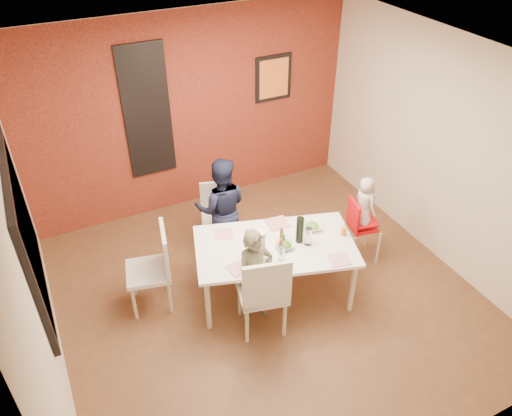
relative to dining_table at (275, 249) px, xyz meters
name	(u,v)px	position (x,y,z in m)	size (l,w,h in m)	color
ground	(267,295)	(-0.09, -0.01, -0.65)	(4.50, 4.50, 0.00)	brown
ceiling	(272,67)	(-0.09, -0.01, 2.05)	(4.50, 4.50, 0.02)	white
wall_back	(192,113)	(-0.09, 2.24, 0.70)	(4.50, 0.02, 2.70)	beige
wall_front	(423,370)	(-0.09, -2.26, 0.70)	(4.50, 0.02, 2.70)	beige
wall_left	(31,266)	(-2.34, -0.01, 0.70)	(0.02, 4.50, 2.70)	beige
wall_right	(441,151)	(2.16, -0.01, 0.70)	(0.02, 4.50, 2.70)	beige
brick_accent_wall	(192,114)	(-0.09, 2.22, 0.70)	(4.50, 0.02, 2.70)	maroon
picture_window_frame	(26,233)	(-2.31, 0.19, 0.90)	(0.05, 1.70, 1.30)	black
picture_window_pane	(28,232)	(-2.30, 0.19, 0.90)	(0.02, 1.55, 1.15)	black
glassblock_strip	(147,112)	(-0.69, 2.20, 0.85)	(0.55, 0.03, 1.70)	silver
glassblock_surround	(147,112)	(-0.69, 2.20, 0.85)	(0.60, 0.03, 1.76)	black
art_print_frame	(273,78)	(1.11, 2.20, 1.00)	(0.54, 0.03, 0.64)	black
art_print_canvas	(274,78)	(1.11, 2.18, 1.00)	(0.44, 0.01, 0.54)	orange
dining_table	(275,249)	(0.00, 0.00, 0.00)	(1.92, 1.41, 0.72)	white
chair_near	(264,291)	(-0.36, -0.45, -0.07)	(0.59, 0.59, 1.05)	silver
chair_far	(217,211)	(-0.21, 1.17, -0.18)	(0.49, 0.49, 0.84)	white
chair_left	(156,264)	(-1.22, 0.44, -0.09)	(0.55, 0.55, 1.01)	silver
high_chair	(360,224)	(1.21, 0.10, -0.13)	(0.43, 0.43, 0.86)	red
child_near	(255,276)	(-0.34, -0.20, -0.08)	(0.42, 0.27, 1.14)	brown
child_far	(222,209)	(-0.24, 0.94, 0.02)	(0.65, 0.51, 1.34)	#161A31
toddler	(365,202)	(1.23, 0.10, 0.19)	(0.32, 0.21, 0.66)	beige
plate_near_left	(239,268)	(-0.51, -0.17, 0.07)	(0.20, 0.20, 0.01)	white
plate_far_mid	(278,223)	(0.20, 0.32, 0.07)	(0.24, 0.24, 0.01)	silver
plate_near_right	(339,259)	(0.48, -0.51, 0.07)	(0.21, 0.21, 0.01)	white
plate_far_left	(224,234)	(-0.43, 0.41, 0.07)	(0.20, 0.20, 0.01)	white
salad_bowl_a	(284,246)	(0.07, -0.08, 0.09)	(0.20, 0.20, 0.05)	silver
salad_bowl_b	(312,226)	(0.51, 0.08, 0.09)	(0.23, 0.23, 0.06)	white
wine_bottle	(300,230)	(0.26, -0.06, 0.22)	(0.08, 0.08, 0.31)	black
wine_glass_a	(282,254)	(-0.06, -0.25, 0.15)	(0.06, 0.06, 0.18)	silver
wine_glass_b	(308,236)	(0.32, -0.14, 0.17)	(0.08, 0.08, 0.21)	white
paper_towel_roll	(260,242)	(-0.20, -0.04, 0.20)	(0.12, 0.12, 0.27)	white
condiment_red	(281,244)	(0.02, -0.08, 0.13)	(0.04, 0.04, 0.14)	red
condiment_green	(284,239)	(0.09, -0.02, 0.13)	(0.03, 0.03, 0.13)	#367226
condiment_brown	(281,234)	(0.10, 0.06, 0.14)	(0.04, 0.04, 0.15)	brown
sippy_cup	(344,231)	(0.76, -0.18, 0.12)	(0.06, 0.06, 0.10)	orange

